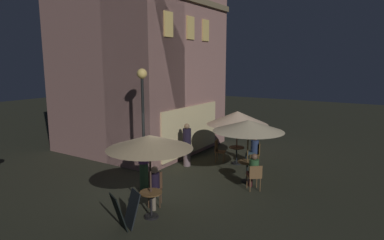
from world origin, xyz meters
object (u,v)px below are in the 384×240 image
object	(u,v)px
cafe_chair_0	(218,149)
patron_standing_3	(144,164)
cafe_table_1	(151,200)
patron_seated_2	(253,169)
patio_umbrella_1	(150,142)
cafe_chair_2	(155,186)
street_lamp_near_corner	(143,101)
patron_seated_1	(154,184)
cafe_chair_1	(257,152)
patio_umbrella_0	(237,118)
patron_standing_4	(187,145)
cafe_table_0	(237,153)
patio_umbrella_2	(248,126)
cafe_table_2	(247,168)
patron_seated_0	(253,148)
menu_sandwich_board	(125,210)
cafe_chair_3	(255,175)

from	to	relation	value
cafe_chair_0	patron_standing_3	distance (m)	4.11
cafe_table_1	patron_seated_2	distance (m)	3.77
patio_umbrella_1	cafe_chair_2	xyz separation A→B (m)	(0.72, 0.43, -1.53)
street_lamp_near_corner	patron_seated_1	distance (m)	3.01
cafe_chair_1	patio_umbrella_1	bearing A→B (deg)	58.79
street_lamp_near_corner	patio_umbrella_0	size ratio (longest dim) A/B	1.59
street_lamp_near_corner	patron_standing_4	xyz separation A→B (m)	(2.40, -0.22, -2.01)
cafe_table_0	patio_umbrella_2	bearing A→B (deg)	-145.40
cafe_table_0	patio_umbrella_1	distance (m)	5.89
cafe_chair_1	cafe_table_1	bearing A→B (deg)	58.79
cafe_chair_1	cafe_chair_2	distance (m)	5.40
patron_seated_1	patron_standing_3	distance (m)	1.42
cafe_table_2	patron_standing_3	size ratio (longest dim) A/B	0.43
patron_seated_1	patron_seated_0	bearing A→B (deg)	139.18
menu_sandwich_board	cafe_table_2	world-z (taller)	menu_sandwich_board
cafe_chair_0	patron_standing_3	size ratio (longest dim) A/B	0.55
patron_seated_2	cafe_chair_2	bearing A→B (deg)	102.66
cafe_chair_2	cafe_chair_3	bearing A→B (deg)	109.55
patio_umbrella_1	patron_standing_3	bearing A→B (deg)	45.80
patio_umbrella_0	patio_umbrella_1	xyz separation A→B (m)	(-5.66, -0.04, 0.16)
patron_standing_4	menu_sandwich_board	bearing A→B (deg)	144.69
patron_standing_3	patron_seated_2	bearing A→B (deg)	-90.75
cafe_table_0	patron_standing_4	world-z (taller)	patron_standing_4
patio_umbrella_0	patron_standing_4	distance (m)	2.34
patio_umbrella_2	patron_seated_2	world-z (taller)	patio_umbrella_2
patio_umbrella_0	cafe_chair_0	distance (m)	1.59
cafe_chair_0	patron_standing_3	world-z (taller)	patron_standing_3
patio_umbrella_2	patron_seated_1	world-z (taller)	patio_umbrella_2
patio_umbrella_0	patio_umbrella_1	distance (m)	5.66
cafe_chair_2	cafe_table_1	bearing A→B (deg)	0.00
cafe_chair_2	cafe_table_2	bearing A→B (deg)	122.53
patio_umbrella_2	patron_standing_4	xyz separation A→B (m)	(0.41, 2.81, -1.14)
cafe_table_0	cafe_table_2	distance (m)	2.12
cafe_chair_2	patron_seated_2	xyz separation A→B (m)	(2.68, -2.03, 0.11)
cafe_chair_0	patron_seated_1	world-z (taller)	patron_seated_1
cafe_table_0	patron_standing_4	xyz separation A→B (m)	(-1.33, 1.61, 0.41)
cafe_chair_2	patron_seated_0	world-z (taller)	patron_seated_0
cafe_table_2	patron_standing_4	xyz separation A→B (m)	(0.41, 2.81, 0.37)
menu_sandwich_board	cafe_chair_1	xyz separation A→B (m)	(6.81, -0.90, 0.08)
patio_umbrella_2	patron_seated_1	xyz separation A→B (m)	(-3.33, 1.51, -1.35)
cafe_table_2	patron_seated_1	world-z (taller)	patron_seated_1
cafe_table_1	patio_umbrella_2	size ratio (longest dim) A/B	0.30
patio_umbrella_0	patron_seated_0	world-z (taller)	patio_umbrella_0
menu_sandwich_board	cafe_table_0	bearing A→B (deg)	24.89
patio_umbrella_0	patron_seated_0	distance (m)	1.43
cafe_chair_1	patron_seated_0	bearing A→B (deg)	0.00
street_lamp_near_corner	cafe_table_2	distance (m)	4.34
cafe_chair_0	cafe_chair_3	bearing A→B (deg)	-54.77
patio_umbrella_0	cafe_chair_3	world-z (taller)	patio_umbrella_0
cafe_chair_1	cafe_chair_3	world-z (taller)	cafe_chair_1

